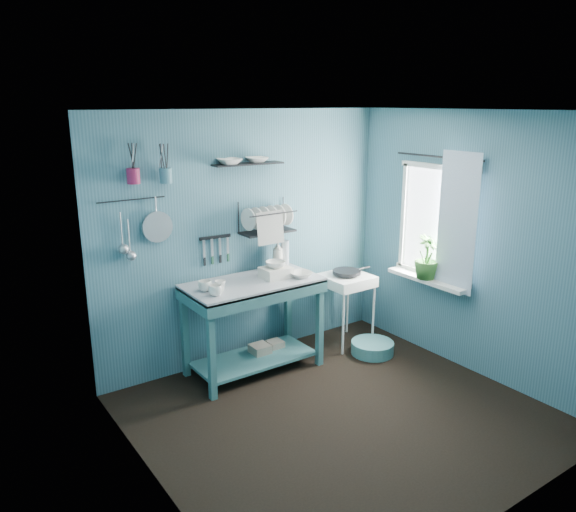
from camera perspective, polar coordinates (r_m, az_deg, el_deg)
floor at (r=4.96m, az=5.36°, el=-15.79°), size 3.20×3.20×0.00m
ceiling at (r=4.25m, az=6.22°, el=14.46°), size 3.20×3.20×0.00m
wall_back at (r=5.62m, az=-4.22°, el=1.86°), size 3.20×0.00×3.20m
wall_front at (r=3.52m, az=21.97°, el=-7.70°), size 3.20×0.00×3.20m
wall_left at (r=3.66m, az=-13.76°, el=-6.09°), size 0.00×3.00×3.00m
wall_right at (r=5.59m, az=18.34°, el=1.01°), size 0.00×3.00×3.00m
work_counter at (r=5.49m, az=-3.52°, el=-7.14°), size 1.39×0.85×0.92m
mug_left at (r=4.96m, az=-7.38°, el=-3.48°), size 0.12×0.12×0.10m
mug_mid at (r=5.09m, az=-6.91°, el=-2.99°), size 0.14×0.14×0.09m
mug_right at (r=5.09m, az=-8.42°, el=-3.03°), size 0.17×0.17×0.10m
wash_tub at (r=5.43m, az=-1.24°, el=-1.67°), size 0.28×0.22×0.10m
tub_bowl at (r=5.41m, az=-1.25°, el=-0.85°), size 0.20×0.19×0.06m
soap_bottle at (r=5.67m, az=-1.05°, el=0.12°), size 0.11×0.12×0.30m
water_bottle at (r=5.74m, az=-0.34°, el=0.22°), size 0.09×0.09×0.28m
counter_bowl at (r=5.44m, az=1.27°, el=-1.88°), size 0.22×0.22×0.05m
hotplate_stand at (r=6.14m, az=5.86°, el=-5.41°), size 0.53×0.53×0.78m
frying_pan at (r=6.01m, az=5.97°, el=-1.62°), size 0.30×0.30×0.03m
knife_strip at (r=5.41m, az=-7.41°, el=1.91°), size 0.32×0.04×0.03m
dish_rack at (r=5.55m, az=-2.11°, el=3.98°), size 0.56×0.26×0.32m
upper_shelf at (r=5.39m, az=-4.12°, el=9.32°), size 0.71×0.23×0.02m
shelf_bowl_left at (r=5.29m, az=-5.98°, el=9.67°), size 0.23×0.23×0.05m
shelf_bowl_right at (r=5.44m, az=-3.18°, el=10.36°), size 0.24×0.24×0.05m
utensil_cup_magenta at (r=4.95m, az=-15.44°, el=7.84°), size 0.11×0.11×0.13m
utensil_cup_teal at (r=5.05m, az=-12.32°, el=7.98°), size 0.11×0.11×0.13m
colander at (r=5.12m, az=-13.12°, el=2.90°), size 0.28×0.03×0.28m
ladle_outer at (r=5.02m, az=-16.58°, el=2.60°), size 0.01×0.01×0.30m
ladle_inner at (r=5.05m, az=-15.87°, el=1.93°), size 0.01×0.01×0.30m
hook_rail at (r=5.02m, az=-15.62°, el=5.53°), size 0.60×0.01×0.01m
window_glass at (r=5.81m, az=14.85°, el=3.35°), size 0.00×1.10×1.10m
windowsill at (r=5.90m, az=13.92°, el=-2.36°), size 0.16×0.95×0.04m
curtain at (r=5.57m, az=16.79°, el=3.21°), size 0.00×1.35×1.35m
curtain_rod at (r=5.68m, az=15.01°, el=9.71°), size 0.02×1.05×0.02m
potted_plant at (r=5.81m, az=13.93°, el=-0.11°), size 0.30×0.30×0.45m
storage_tin_large at (r=5.72m, az=-2.86°, el=-10.01°), size 0.18×0.18×0.22m
storage_tin_small at (r=5.85m, az=-1.33°, el=-9.52°), size 0.15×0.15×0.20m
floor_basin at (r=6.04m, az=8.57°, el=-9.20°), size 0.45×0.45×0.13m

